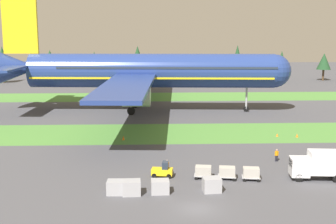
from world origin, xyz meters
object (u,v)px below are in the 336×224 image
Objects in this scene: airliner at (144,71)px; cargo_dolly_lead at (203,171)px; ground_crew_marshaller at (277,155)px; uld_container_3 at (212,185)px; taxiway_marker_0 at (297,135)px; uld_container_1 at (116,187)px; cargo_dolly_second at (227,172)px; taxiway_marker_2 at (123,138)px; baggage_tug at (163,171)px; taxiway_marker_1 at (277,135)px; catering_truck at (320,164)px; uld_container_0 at (132,188)px; cargo_dolly_third at (251,173)px; uld_container_2 at (160,187)px; ground_crew_loader at (167,166)px.

airliner reaches higher than cargo_dolly_lead.
uld_container_3 is (-10.56, -11.48, -0.12)m from ground_crew_marshaller.
airliner reaches higher than taxiway_marker_0.
taxiway_marker_0 is at bearing 41.90° from uld_container_1.
ground_crew_marshaller is 24.33m from uld_container_1.
uld_container_1 is at bearing 124.16° from cargo_dolly_lead.
cargo_dolly_second reaches higher than taxiway_marker_2.
uld_container_1 is at bearing 145.38° from baggage_tug.
airliner reaches higher than baggage_tug.
airliner is 39.57× the size of uld_container_3.
taxiway_marker_1 is 26.15m from taxiway_marker_2.
catering_truck is 14.62× the size of taxiway_marker_1.
ground_crew_marshaller is (15.96, 6.08, 0.13)m from baggage_tug.
taxiway_marker_2 is at bearing -178.30° from taxiway_marker_0.
airliner is at bearing 89.04° from uld_container_0.
taxiway_marker_0 is (12.64, 21.72, -0.61)m from cargo_dolly_third.
airliner is 51.85m from uld_container_2.
uld_container_1 is (-10.32, -4.91, -0.15)m from cargo_dolly_lead.
cargo_dolly_lead is at bearing 31.32° from uld_container_0.
ground_crew_marshaller is at bearing -30.91° from taxiway_marker_2.
baggage_tug is 1.59× the size of ground_crew_marshaller.
uld_container_3 is at bearing 134.08° from cargo_dolly_third.
catering_truck is at bearing 15.17° from uld_container_3.
uld_container_0 is at bearing 121.41° from cargo_dolly_second.
ground_crew_loader is (-7.22, 2.66, 0.03)m from cargo_dolly_second.
uld_container_3 reaches higher than taxiway_marker_2.
cargo_dolly_third is at bearing -112.84° from taxiway_marker_1.
cargo_dolly_second is 13.92m from uld_container_1.
ground_crew_marshaller is at bearing 28.96° from airliner.
cargo_dolly_lead reaches higher than uld_container_2.
ground_crew_loader is at bearing 6.90° from ground_crew_marshaller.
cargo_dolly_second is 1.20× the size of uld_container_2.
catering_truck is at bearing 10.71° from uld_container_0.
catering_truck reaches higher than ground_crew_marshaller.
ground_crew_marshaller is 15.85m from taxiway_marker_0.
uld_container_0 is at bearing -84.64° from taxiway_marker_2.
taxiway_marker_0 is at bearing -40.56° from baggage_tug.
ground_crew_marshaller is (-3.12, 7.77, -1.01)m from catering_truck.
catering_truck reaches higher than uld_container_3.
taxiway_marker_0 is at bearing 44.04° from uld_container_0.
taxiway_marker_2 is (-11.38, 24.61, -0.48)m from uld_container_3.
ground_crew_marshaller is 0.87× the size of uld_container_1.
uld_container_0 reaches higher than cargo_dolly_lead.
cargo_dolly_third is at bearing 95.16° from catering_truck.
ground_crew_loader is 18.95m from taxiway_marker_2.
catering_truck is 22.52m from taxiway_marker_1.
baggage_tug is 1.38× the size of uld_container_0.
taxiway_marker_1 is at bearing -35.40° from baggage_tug.
baggage_tug is at bearing 58.88° from uld_container_0.
taxiway_marker_2 is (-5.98, 19.21, -0.48)m from baggage_tug.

